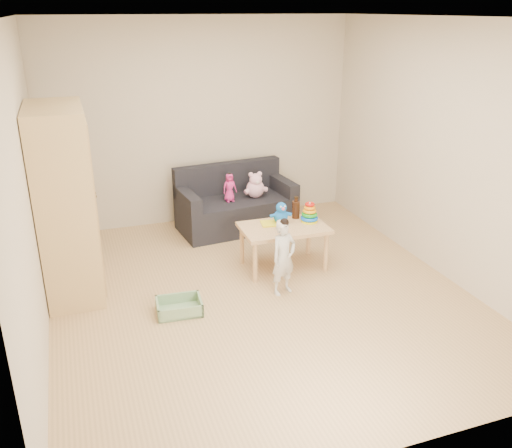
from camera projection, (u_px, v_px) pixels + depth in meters
name	position (u px, v px, depth m)	size (l,w,h in m)	color
room	(260.00, 169.00, 4.96)	(4.50, 4.50, 4.50)	tan
wardrobe	(65.00, 203.00, 5.20)	(0.52, 1.03, 1.85)	tan
sofa	(237.00, 213.00, 6.98)	(1.45, 0.73, 0.41)	black
play_table	(283.00, 247.00, 5.91)	(0.92, 0.58, 0.49)	#E4B17D
storage_bin	(179.00, 306.00, 5.09)	(0.42, 0.31, 0.13)	#7EA477
toddler	(284.00, 258.00, 5.33)	(0.28, 0.19, 0.76)	silver
pink_bear	(255.00, 187.00, 6.90)	(0.25, 0.21, 0.28)	#FFBBD8
doll	(230.00, 188.00, 6.74)	(0.18, 0.12, 0.35)	#E62B87
ring_stacker	(309.00, 214.00, 5.92)	(0.20, 0.20, 0.22)	#FFF70D
brown_bottle	(296.00, 209.00, 6.02)	(0.09, 0.09, 0.25)	black
blue_plush	(281.00, 212.00, 5.87)	(0.20, 0.16, 0.24)	blue
wooden_figure	(278.00, 225.00, 5.73)	(0.04, 0.03, 0.10)	maroon
yellow_book	(270.00, 223.00, 5.88)	(0.19, 0.19, 0.01)	yellow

